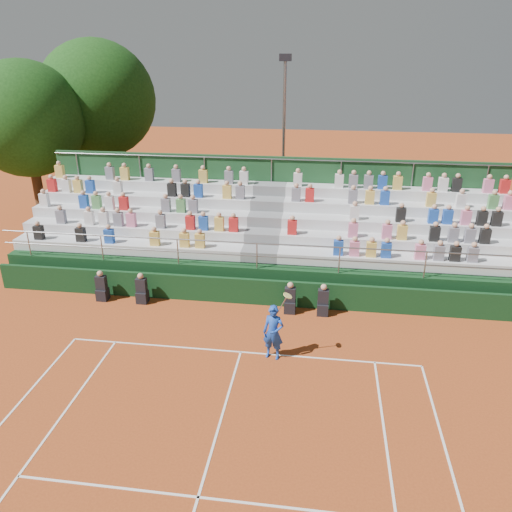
# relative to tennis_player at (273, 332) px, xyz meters

# --- Properties ---
(ground) EXTENTS (90.00, 90.00, 0.00)m
(ground) POSITION_rel_tennis_player_xyz_m (-1.03, 0.12, -0.88)
(ground) COLOR #A5451B
(ground) RESTS_ON ground
(courtside_wall) EXTENTS (20.00, 0.15, 1.00)m
(courtside_wall) POSITION_rel_tennis_player_xyz_m (-1.03, 3.32, -0.38)
(courtside_wall) COLOR black
(courtside_wall) RESTS_ON ground
(line_officials) EXTENTS (8.61, 0.40, 1.19)m
(line_officials) POSITION_rel_tennis_player_xyz_m (-2.54, 2.87, -0.41)
(line_officials) COLOR black
(line_officials) RESTS_ON ground
(grandstand) EXTENTS (20.00, 5.20, 4.40)m
(grandstand) POSITION_rel_tennis_player_xyz_m (-1.02, 6.56, 0.20)
(grandstand) COLOR black
(grandstand) RESTS_ON ground
(tennis_player) EXTENTS (0.89, 0.54, 2.22)m
(tennis_player) POSITION_rel_tennis_player_xyz_m (0.00, 0.00, 0.00)
(tennis_player) COLOR #1743B1
(tennis_player) RESTS_ON ground
(tree_west) EXTENTS (5.75, 5.75, 8.31)m
(tree_west) POSITION_rel_tennis_player_xyz_m (-13.66, 10.95, 4.54)
(tree_west) COLOR #362313
(tree_west) RESTS_ON ground
(tree_east) EXTENTS (6.38, 6.38, 9.28)m
(tree_east) POSITION_rel_tennis_player_xyz_m (-11.42, 14.52, 5.19)
(tree_east) COLOR #362313
(tree_east) RESTS_ON ground
(floodlight_mast) EXTENTS (0.60, 0.25, 8.48)m
(floodlight_mast) POSITION_rel_tennis_player_xyz_m (-0.92, 13.37, 4.03)
(floodlight_mast) COLOR gray
(floodlight_mast) RESTS_ON ground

